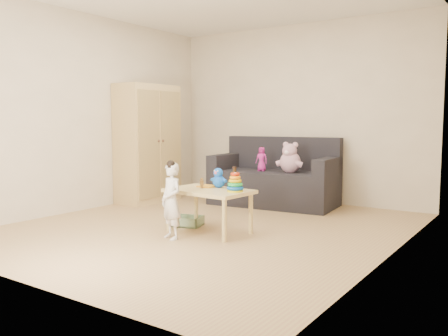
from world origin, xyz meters
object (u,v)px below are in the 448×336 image
Objects in this scene: sofa at (274,188)px; toddler at (171,202)px; play_table at (209,211)px; wardrobe at (148,144)px.

sofa is 2.28× the size of toddler.
play_table is at bearing 90.35° from toddler.
play_table is (0.22, -1.86, -0.01)m from sofa.
sofa is (1.69, 0.77, -0.61)m from wardrobe.
sofa is at bearing 110.92° from toddler.
toddler is at bearing -108.67° from play_table.
wardrobe is 2.38m from toddler.
play_table is (1.91, -1.09, -0.62)m from wardrobe.
sofa reaches higher than play_table.
play_table is at bearing -88.52° from sofa.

